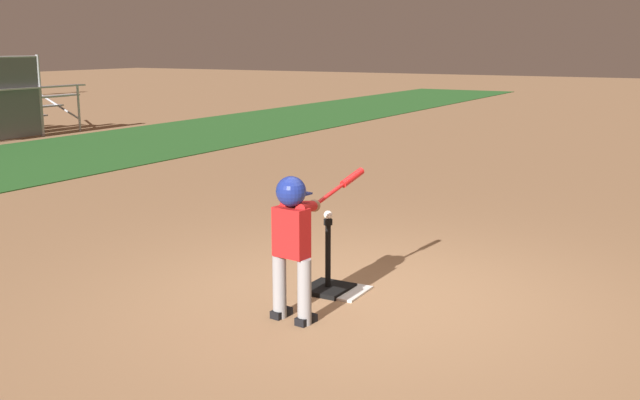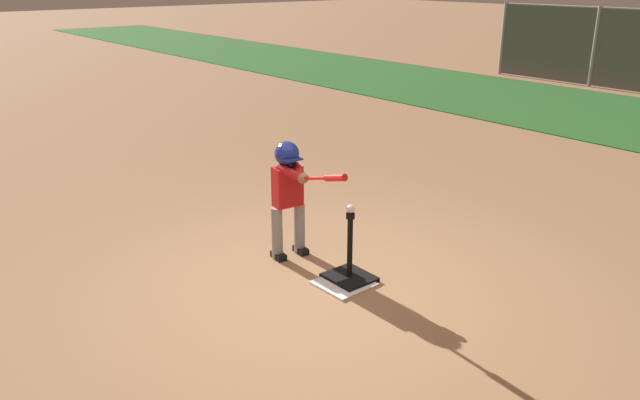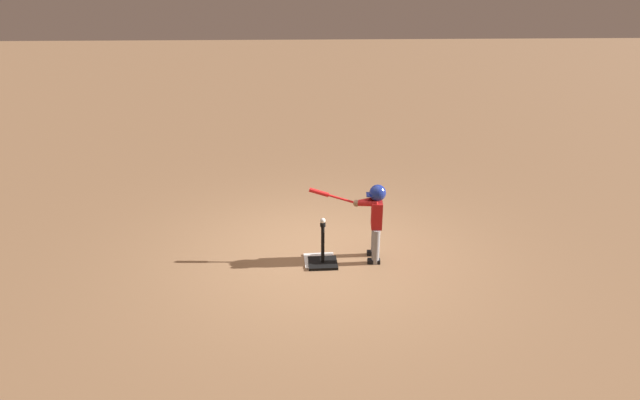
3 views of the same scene
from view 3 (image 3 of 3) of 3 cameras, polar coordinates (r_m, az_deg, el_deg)
name	(u,v)px [view 3 (image 3 of 3)]	position (r m, az deg, el deg)	size (l,w,h in m)	color
ground_plane	(321,252)	(7.44, 0.10, -6.01)	(90.00, 90.00, 0.00)	#99704C
home_plate	(320,260)	(7.20, -0.03, -6.93)	(0.44, 0.44, 0.02)	white
batting_tee	(323,259)	(7.08, 0.31, -6.71)	(0.41, 0.37, 0.64)	black
batter_child	(374,213)	(6.99, 6.19, -1.49)	(1.06, 0.37, 1.14)	gray
baseball	(323,221)	(6.82, 0.32, -2.37)	(0.07, 0.07, 0.07)	white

